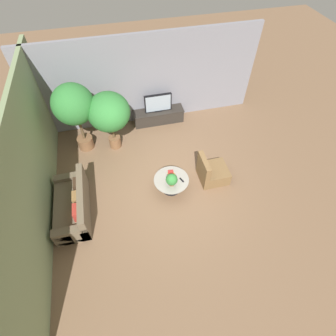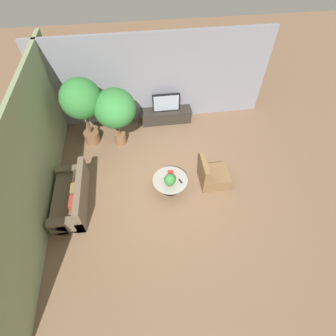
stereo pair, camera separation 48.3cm
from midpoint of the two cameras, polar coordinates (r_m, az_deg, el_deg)
name	(u,v)px [view 1 (the left image)]	position (r m, az deg, el deg)	size (l,w,h in m)	color
ground_plane	(170,188)	(7.57, -1.46, -4.35)	(24.00, 24.00, 0.00)	brown
back_wall_stone	(146,80)	(8.94, -6.48, 18.37)	(7.40, 0.12, 3.00)	gray
side_wall_left	(31,170)	(6.93, -29.47, -0.41)	(0.12, 7.40, 3.00)	gray
media_console	(158,116)	(9.44, -3.58, 11.20)	(1.76, 0.50, 0.47)	#2D2823
television	(158,103)	(9.10, -3.75, 13.87)	(0.93, 0.13, 0.65)	black
coffee_table	(171,182)	(7.32, -1.17, -3.20)	(0.97, 0.97, 0.42)	black
couch_by_wall	(73,205)	(7.42, -21.67, -7.66)	(0.84, 1.87, 0.84)	brown
armchair_wicker	(212,172)	(7.64, 7.73, -0.98)	(0.80, 0.76, 0.86)	brown
potted_palm_tall	(74,107)	(8.13, -21.47, 12.28)	(1.19, 1.19, 2.27)	brown
potted_palm_corner	(109,113)	(8.02, -14.46, 11.48)	(1.25, 1.25, 1.96)	brown
potted_plant_tabletop	(172,180)	(6.94, -1.19, -2.66)	(0.32, 0.32, 0.38)	brown
book_stack	(171,174)	(7.29, -1.17, -1.46)	(0.22, 0.29, 0.07)	gold
remote_black	(182,180)	(7.19, 1.08, -2.70)	(0.04, 0.16, 0.02)	black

